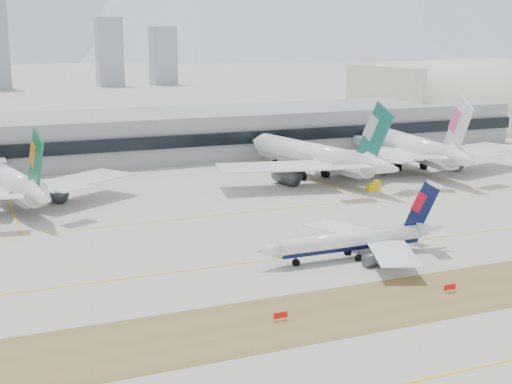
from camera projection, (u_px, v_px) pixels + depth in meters
name	position (u px, v px, depth m)	size (l,w,h in m)	color
ground	(278.00, 250.00, 137.11)	(3000.00, 3000.00, 0.00)	#A8A49D
apron_markings	(460.00, 367.00, 88.59)	(360.00, 122.22, 0.06)	brown
taxiing_airliner	(357.00, 241.00, 131.64)	(39.71, 34.60, 13.37)	white
widebody_eva	(11.00, 183.00, 170.95)	(60.03, 59.53, 21.78)	white
widebody_cathay	(317.00, 157.00, 203.10)	(67.55, 66.90, 24.44)	white
widebody_china_air	(413.00, 149.00, 216.70)	(70.38, 69.47, 25.33)	white
terminal	(135.00, 136.00, 238.77)	(280.00, 43.10, 15.00)	gray
hangar	(466.00, 128.00, 317.43)	(91.00, 60.00, 60.00)	beige
hold_sign_left	(281.00, 315.00, 102.65)	(2.20, 0.15, 1.35)	red
hold_sign_right	(450.00, 287.00, 114.06)	(2.20, 0.15, 1.35)	red
gse_c	(374.00, 187.00, 189.44)	(3.55, 2.00, 2.60)	yellow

